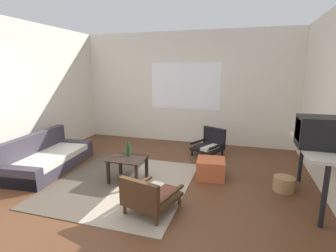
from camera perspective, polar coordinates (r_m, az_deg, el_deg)
name	(u,v)px	position (r m, az deg, el deg)	size (l,w,h in m)	color
ground_plane	(137,195)	(3.89, -6.95, -15.02)	(7.80, 7.80, 0.00)	#56331E
far_wall_with_window	(186,88)	(6.39, 3.93, 8.42)	(5.60, 0.13, 2.70)	silver
side_wall_left	(2,96)	(5.37, -33.04, 5.73)	(0.12, 6.60, 2.70)	silver
area_rug	(122,183)	(4.28, -10.18, -12.43)	(2.09, 2.31, 0.01)	#4C4238
couch	(47,159)	(5.22, -25.38, -6.59)	(0.95, 1.82, 0.64)	#38333D
coffee_table	(128,163)	(4.24, -8.98, -8.10)	(0.57, 0.49, 0.40)	black
armchair_by_window	(210,144)	(5.54, 9.30, -3.95)	(0.73, 0.73, 0.57)	black
armchair_striped_foreground	(150,196)	(3.36, -4.15, -15.27)	(0.71, 0.76, 0.51)	#472D19
ottoman_orange	(211,169)	(4.42, 9.53, -9.36)	(0.46, 0.46, 0.32)	#BC5633
console_shelf	(314,151)	(3.97, 29.75, -4.95)	(0.41, 1.44, 0.81)	beige
crt_television	(319,132)	(3.78, 30.59, -1.18)	(0.50, 0.42, 0.40)	black
clay_vase	(311,132)	(4.18, 29.29, -1.12)	(0.20, 0.20, 0.33)	#935B38
glass_bottle	(128,150)	(4.30, -8.88, -5.21)	(0.07, 0.07, 0.25)	#194723
wicker_basket	(284,184)	(4.31, 24.43, -11.70)	(0.30, 0.30, 0.22)	#9E7A4C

